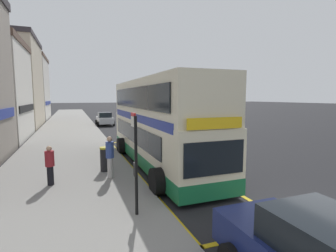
{
  "coord_description": "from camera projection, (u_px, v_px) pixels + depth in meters",
  "views": [
    {
      "loc": [
        -6.61,
        -4.83,
        3.53
      ],
      "look_at": [
        -1.43,
        8.9,
        1.86
      ],
      "focal_mm": 27.19,
      "sensor_mm": 36.0,
      "label": 1
    }
  ],
  "objects": [
    {
      "name": "ground_plane",
      "position": [
        121.0,
        121.0,
        36.96
      ],
      "size": [
        260.0,
        260.0,
        0.0
      ],
      "primitive_type": "plane",
      "color": "black"
    },
    {
      "name": "parked_car_silver_across",
      "position": [
        105.0,
        119.0,
        32.05
      ],
      "size": [
        2.09,
        4.2,
        1.62
      ],
      "rotation": [
        0.0,
        0.0,
        3.12
      ],
      "color": "#B2B5BA",
      "rests_on": "ground"
    },
    {
      "name": "litter_bin",
      "position": [
        105.0,
        159.0,
        11.68
      ],
      "size": [
        0.47,
        0.47,
        1.11
      ],
      "color": "black",
      "rests_on": "pavement_near"
    },
    {
      "name": "parked_car_grey_behind",
      "position": [
        177.0,
        120.0,
        30.23
      ],
      "size": [
        2.09,
        4.2,
        1.62
      ],
      "rotation": [
        0.0,
        0.0,
        0.03
      ],
      "color": "slate",
      "rests_on": "ground"
    },
    {
      "name": "pavement_near",
      "position": [
        70.0,
        123.0,
        34.49
      ],
      "size": [
        6.0,
        76.0,
        0.14
      ],
      "primitive_type": "cube",
      "color": "gray",
      "rests_on": "ground"
    },
    {
      "name": "bus_bay_markings",
      "position": [
        159.0,
        165.0,
        13.33
      ],
      "size": [
        3.05,
        14.89,
        0.01
      ],
      "color": "gold",
      "rests_on": "ground"
    },
    {
      "name": "pedestrian_further_back",
      "position": [
        110.0,
        155.0,
        10.66
      ],
      "size": [
        0.34,
        0.34,
        1.76
      ],
      "color": "#B7B2AD",
      "rests_on": "pavement_near"
    },
    {
      "name": "double_decker_bus",
      "position": [
        158.0,
        125.0,
        13.24
      ],
      "size": [
        3.19,
        11.35,
        4.4
      ],
      "color": "beige",
      "rests_on": "ground"
    },
    {
      "name": "bus_stop_sign",
      "position": [
        135.0,
        156.0,
        7.26
      ],
      "size": [
        0.09,
        0.51,
        2.94
      ],
      "color": "black",
      "rests_on": "pavement_near"
    },
    {
      "name": "pedestrian_waiting_near_sign",
      "position": [
        50.0,
        164.0,
        9.77
      ],
      "size": [
        0.34,
        0.34,
        1.54
      ],
      "color": "black",
      "rests_on": "pavement_near"
    },
    {
      "name": "terrace_end",
      "position": [
        17.0,
        88.0,
        39.26
      ],
      "size": [
        8.7,
        10.43,
        10.8
      ],
      "color": "silver",
      "rests_on": "ground"
    }
  ]
}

